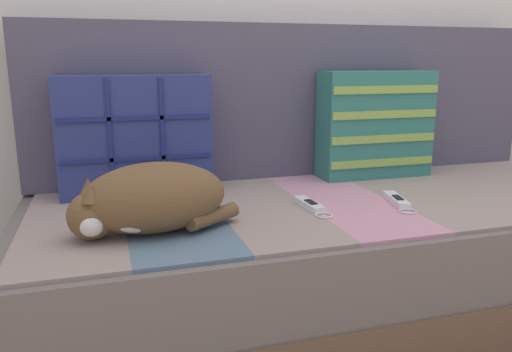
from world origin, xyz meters
The scene contains 8 objects.
ground_plane centered at (0.00, 0.00, 0.00)m, with size 14.00×14.00×0.00m, color #7A6651.
couch centered at (0.00, 0.12, 0.19)m, with size 1.94×0.87×0.39m.
sofa_backrest centered at (0.00, 0.48, 0.66)m, with size 1.90×0.14×0.54m.
throw_pillow_quilted centered at (-0.59, 0.33, 0.58)m, with size 0.47×0.14×0.37m.
throw_pillow_striped centered at (0.25, 0.33, 0.58)m, with size 0.41×0.14×0.38m.
sleeping_cat centered at (-0.60, -0.06, 0.48)m, with size 0.42×0.22×0.17m.
game_remote_near centered at (0.13, -0.02, 0.40)m, with size 0.09×0.20×0.02m.
game_remote_far centered at (-0.13, 0.01, 0.40)m, with size 0.05×0.19×0.02m.
Camera 1 is at (-0.68, -1.26, 0.81)m, focal length 35.00 mm.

